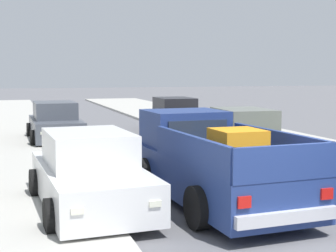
# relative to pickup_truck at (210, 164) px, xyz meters

# --- Properties ---
(sidewalk_right) EXTENTS (4.93, 60.00, 0.12)m
(sidewalk_right) POSITION_rel_pickup_truck_xyz_m (5.38, 8.64, -0.73)
(sidewalk_right) COLOR #B2AFA8
(sidewalk_right) RESTS_ON ground
(curb_left) EXTENTS (0.16, 60.00, 0.10)m
(curb_left) POSITION_rel_pickup_truck_xyz_m (-3.56, 8.64, -0.74)
(curb_left) COLOR silver
(curb_left) RESTS_ON ground
(curb_right) EXTENTS (0.16, 60.00, 0.10)m
(curb_right) POSITION_rel_pickup_truck_xyz_m (4.31, 8.64, -0.74)
(curb_right) COLOR silver
(curb_right) RESTS_ON ground
(pickup_truck) EXTENTS (2.42, 5.30, 1.80)m
(pickup_truck) POSITION_rel_pickup_truck_xyz_m (0.00, 0.00, 0.00)
(pickup_truck) COLOR navy
(pickup_truck) RESTS_ON ground
(car_left_near) EXTENTS (2.20, 4.33, 1.54)m
(car_left_near) POSITION_rel_pickup_truck_xyz_m (3.08, 4.84, -0.08)
(car_left_near) COLOR slate
(car_left_near) RESTS_ON ground
(car_right_near) EXTENTS (2.07, 4.28, 1.54)m
(car_right_near) POSITION_rel_pickup_truck_xyz_m (-2.27, 10.15, -0.08)
(car_right_near) COLOR #474C56
(car_right_near) RESTS_ON ground
(car_left_mid) EXTENTS (2.18, 4.33, 1.54)m
(car_left_mid) POSITION_rel_pickup_truck_xyz_m (-2.48, 0.09, -0.08)
(car_left_mid) COLOR silver
(car_left_mid) RESTS_ON ground
(car_left_far) EXTENTS (2.11, 4.30, 1.54)m
(car_left_far) POSITION_rel_pickup_truck_xyz_m (3.14, 11.97, -0.08)
(car_left_far) COLOR black
(car_left_far) RESTS_ON ground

